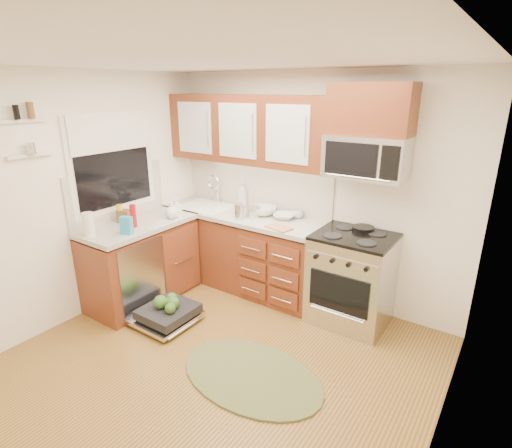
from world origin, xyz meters
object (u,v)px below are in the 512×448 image
Objects in this scene: range at (351,279)px; cup at (298,214)px; upper_cabinets at (247,130)px; microwave at (366,157)px; rug at (251,376)px; cutting_board at (279,228)px; sink at (206,216)px; bowl_b at (263,211)px; bowl_a at (284,216)px; dishwasher at (166,314)px; skillet at (363,229)px; paper_towel_roll at (88,225)px; stock_pot at (253,212)px.

cup is at bearing 163.96° from range.
upper_cabinets reaches higher than microwave.
rug is at bearing -53.57° from upper_cabinets.
cutting_board is (-0.42, 1.11, 0.92)m from rug.
range reaches higher than sink.
range is at bearing -5.27° from bowl_b.
bowl_a is 1.92× the size of cup.
skillet is (1.56, 1.30, 0.87)m from dishwasher.
dishwasher is 0.54× the size of rug.
paper_towel_roll is 2.19m from cup.
range is 3.95× the size of paper_towel_roll.
upper_cabinets is 8.54× the size of bowl_a.
skillet is at bearing 3.22° from bowl_b.
sink reaches higher than dishwasher.
stock_pot is at bearing -39.08° from upper_cabinets.
rug is 1.90m from bowl_b.
bowl_b reaches higher than skillet.
skillet reaches higher than range.
microwave reaches higher than cutting_board.
upper_cabinets is 9.31× the size of skillet.
bowl_b is at bearing -8.80° from upper_cabinets.
upper_cabinets is 1.21m from sink.
dishwasher is 3.87× the size of stock_pot.
stock_pot is (-1.22, -0.00, 0.50)m from range.
microwave is at bearing 0.58° from bowl_a.
range is 1.36× the size of dishwasher.
dishwasher is 1.22m from rug.
paper_towel_roll is 0.78× the size of bowl_b.
cup reaches higher than bowl_b.
cutting_board is at bearing -165.29° from range.
rug is 4.21× the size of bowl_b.
bowl_b is at bearing 142.94° from cutting_board.
paper_towel_roll reaches higher than rug.
skillet reaches higher than cutting_board.
range is 0.91m from cutting_board.
rug is 1.50m from cutting_board.
stock_pot is at bearing -174.33° from microwave.
dishwasher is at bearing -96.04° from upper_cabinets.
upper_cabinets is 2.59m from rug.
bowl_b is (0.07, 0.11, -0.01)m from stock_pot.
rug is (1.21, -0.18, -0.09)m from dishwasher.
skillet is 1.18m from bowl_b.
upper_cabinets reaches higher than dishwasher.
dishwasher is 1.65m from bowl_a.
stock_pot reaches higher than range.
dishwasher is at bearing -140.08° from skillet.
dishwasher is 3.18× the size of skillet.
upper_cabinets is 7.74× the size of cutting_board.
stock_pot is (-1.24, -0.17, 0.01)m from skillet.
bowl_b is at bearing -176.78° from skillet.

